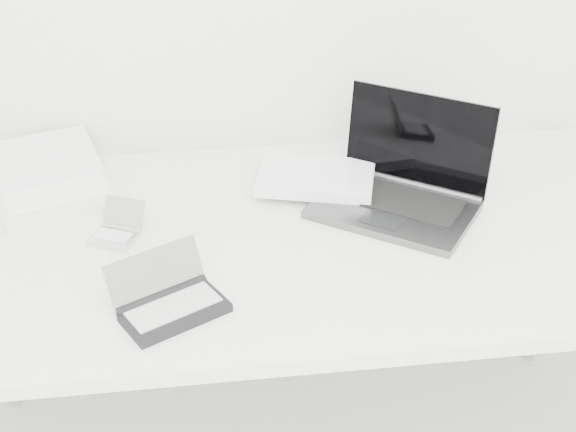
{
  "coord_description": "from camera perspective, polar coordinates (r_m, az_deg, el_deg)",
  "views": [
    {
      "loc": [
        -0.2,
        0.17,
        1.61
      ],
      "look_at": [
        -0.03,
        1.51,
        0.79
      ],
      "focal_mm": 50.0,
      "sensor_mm": 36.0,
      "label": 1
    }
  ],
  "objects": [
    {
      "name": "palmtop_charcoal",
      "position": [
        1.43,
        -8.43,
        -6.05
      ],
      "size": [
        0.22,
        0.2,
        0.1
      ],
      "rotation": [
        0.0,
        0.0,
        0.49
      ],
      "color": "black",
      "rests_on": "desk"
    },
    {
      "name": "netbook_open_white",
      "position": [
        1.85,
        -16.36,
        1.98
      ],
      "size": [
        0.34,
        0.39,
        0.07
      ],
      "rotation": [
        0.0,
        0.0,
        0.35
      ],
      "color": "white",
      "rests_on": "desk"
    },
    {
      "name": "pda_silver",
      "position": [
        1.66,
        -12.07,
        -1.06
      ],
      "size": [
        0.12,
        0.13,
        0.07
      ],
      "rotation": [
        0.0,
        0.0,
        -0.44
      ],
      "color": "silver",
      "rests_on": "desk"
    },
    {
      "name": "laptop_large",
      "position": [
        1.75,
        5.76,
        2.22
      ],
      "size": [
        0.51,
        0.42,
        0.22
      ],
      "rotation": [
        0.0,
        0.0,
        -0.62
      ],
      "color": "#525457",
      "rests_on": "desk"
    },
    {
      "name": "desk",
      "position": [
        1.68,
        0.84,
        -2.35
      ],
      "size": [
        1.6,
        0.8,
        0.73
      ],
      "color": "white",
      "rests_on": "ground"
    }
  ]
}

